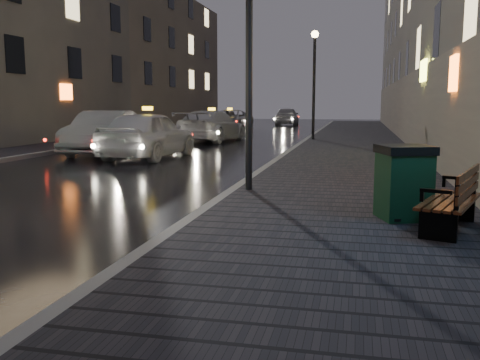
{
  "coord_description": "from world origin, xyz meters",
  "views": [
    {
      "loc": [
        4.07,
        -4.86,
        1.95
      ],
      "look_at": [
        2.42,
        2.58,
        0.85
      ],
      "focal_mm": 40.0,
      "sensor_mm": 36.0,
      "label": 1
    }
  ],
  "objects_px": {
    "lamp_near": "(249,26)",
    "lamp_far": "(314,71)",
    "car_far": "(287,116)",
    "taxi_mid": "(212,126)",
    "taxi_far": "(230,120)",
    "taxi_near": "(148,134)",
    "car_left_mid": "(104,132)",
    "bench": "(455,199)",
    "trash_bin": "(404,182)"
  },
  "relations": [
    {
      "from": "lamp_near",
      "to": "bench",
      "type": "xyz_separation_m",
      "value": [
        3.58,
        -2.93,
        -2.89
      ]
    },
    {
      "from": "bench",
      "to": "taxi_far",
      "type": "bearing_deg",
      "value": 128.43
    },
    {
      "from": "lamp_near",
      "to": "bench",
      "type": "distance_m",
      "value": 5.46
    },
    {
      "from": "lamp_far",
      "to": "taxi_near",
      "type": "relative_size",
      "value": 1.06
    },
    {
      "from": "bench",
      "to": "taxi_mid",
      "type": "relative_size",
      "value": 0.34
    },
    {
      "from": "car_left_mid",
      "to": "taxi_mid",
      "type": "bearing_deg",
      "value": 66.05
    },
    {
      "from": "lamp_far",
      "to": "car_left_mid",
      "type": "xyz_separation_m",
      "value": [
        -7.3,
        -7.98,
        -2.66
      ]
    },
    {
      "from": "lamp_near",
      "to": "trash_bin",
      "type": "height_order",
      "value": "lamp_near"
    },
    {
      "from": "bench",
      "to": "taxi_near",
      "type": "height_order",
      "value": "taxi_near"
    },
    {
      "from": "lamp_near",
      "to": "taxi_far",
      "type": "distance_m",
      "value": 28.35
    },
    {
      "from": "bench",
      "to": "taxi_far",
      "type": "distance_m",
      "value": 32.06
    },
    {
      "from": "lamp_far",
      "to": "trash_bin",
      "type": "height_order",
      "value": "lamp_far"
    },
    {
      "from": "lamp_near",
      "to": "car_left_mid",
      "type": "distance_m",
      "value": 11.17
    },
    {
      "from": "taxi_mid",
      "to": "car_left_mid",
      "type": "bearing_deg",
      "value": 79.23
    },
    {
      "from": "lamp_near",
      "to": "lamp_far",
      "type": "relative_size",
      "value": 1.0
    },
    {
      "from": "lamp_near",
      "to": "car_far",
      "type": "bearing_deg",
      "value": 96.23
    },
    {
      "from": "lamp_near",
      "to": "car_far",
      "type": "height_order",
      "value": "lamp_near"
    },
    {
      "from": "car_left_mid",
      "to": "lamp_far",
      "type": "bearing_deg",
      "value": 40.66
    },
    {
      "from": "lamp_near",
      "to": "trash_bin",
      "type": "relative_size",
      "value": 4.58
    },
    {
      "from": "car_far",
      "to": "lamp_near",
      "type": "bearing_deg",
      "value": 93.06
    },
    {
      "from": "taxi_near",
      "to": "taxi_mid",
      "type": "xyz_separation_m",
      "value": [
        -0.02,
        8.48,
        -0.06
      ]
    },
    {
      "from": "taxi_near",
      "to": "car_far",
      "type": "relative_size",
      "value": 1.07
    },
    {
      "from": "bench",
      "to": "car_left_mid",
      "type": "relative_size",
      "value": 0.37
    },
    {
      "from": "taxi_near",
      "to": "taxi_far",
      "type": "distance_m",
      "value": 20.56
    },
    {
      "from": "bench",
      "to": "lamp_far",
      "type": "bearing_deg",
      "value": 119.85
    },
    {
      "from": "lamp_near",
      "to": "taxi_mid",
      "type": "xyz_separation_m",
      "value": [
        -5.05,
        15.35,
        -2.7
      ]
    },
    {
      "from": "taxi_near",
      "to": "bench",
      "type": "bearing_deg",
      "value": 134.02
    },
    {
      "from": "lamp_far",
      "to": "bench",
      "type": "xyz_separation_m",
      "value": [
        3.58,
        -18.93,
        -2.89
      ]
    },
    {
      "from": "car_far",
      "to": "taxi_near",
      "type": "bearing_deg",
      "value": 84.51
    },
    {
      "from": "lamp_far",
      "to": "taxi_mid",
      "type": "relative_size",
      "value": 0.98
    },
    {
      "from": "bench",
      "to": "lamp_near",
      "type": "bearing_deg",
      "value": 159.83
    },
    {
      "from": "lamp_far",
      "to": "car_left_mid",
      "type": "relative_size",
      "value": 1.05
    },
    {
      "from": "taxi_mid",
      "to": "taxi_far",
      "type": "relative_size",
      "value": 1.04
    },
    {
      "from": "lamp_near",
      "to": "bench",
      "type": "height_order",
      "value": "lamp_near"
    },
    {
      "from": "car_left_mid",
      "to": "car_far",
      "type": "bearing_deg",
      "value": 75.99
    },
    {
      "from": "taxi_far",
      "to": "taxi_near",
      "type": "bearing_deg",
      "value": -80.65
    },
    {
      "from": "bench",
      "to": "trash_bin",
      "type": "height_order",
      "value": "trash_bin"
    },
    {
      "from": "taxi_near",
      "to": "car_left_mid",
      "type": "distance_m",
      "value": 2.54
    },
    {
      "from": "lamp_near",
      "to": "taxi_near",
      "type": "bearing_deg",
      "value": 126.24
    },
    {
      "from": "car_left_mid",
      "to": "taxi_mid",
      "type": "height_order",
      "value": "car_left_mid"
    },
    {
      "from": "trash_bin",
      "to": "lamp_near",
      "type": "bearing_deg",
      "value": 123.72
    },
    {
      "from": "lamp_far",
      "to": "car_far",
      "type": "bearing_deg",
      "value": 101.25
    },
    {
      "from": "taxi_near",
      "to": "taxi_mid",
      "type": "bearing_deg",
      "value": -87.17
    },
    {
      "from": "car_far",
      "to": "taxi_mid",
      "type": "bearing_deg",
      "value": 83.48
    },
    {
      "from": "bench",
      "to": "car_left_mid",
      "type": "xyz_separation_m",
      "value": [
        -10.88,
        10.95,
        0.23
      ]
    },
    {
      "from": "lamp_far",
      "to": "trash_bin",
      "type": "relative_size",
      "value": 4.58
    },
    {
      "from": "taxi_mid",
      "to": "taxi_near",
      "type": "bearing_deg",
      "value": 96.41
    },
    {
      "from": "bench",
      "to": "taxi_mid",
      "type": "distance_m",
      "value": 20.22
    },
    {
      "from": "bench",
      "to": "car_left_mid",
      "type": "distance_m",
      "value": 15.44
    },
    {
      "from": "taxi_near",
      "to": "car_left_mid",
      "type": "xyz_separation_m",
      "value": [
        -2.27,
        1.16,
        -0.02
      ]
    }
  ]
}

